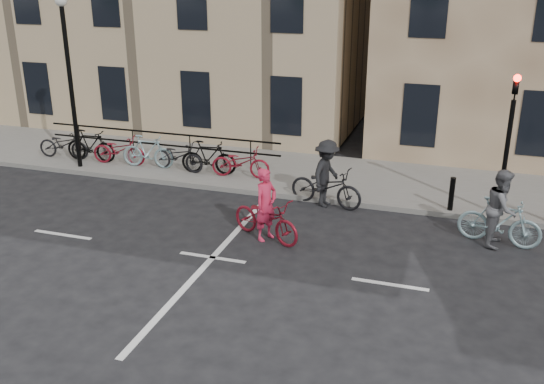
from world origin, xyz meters
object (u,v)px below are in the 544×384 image
(traffic_light, at_px, (510,128))
(lamp_post, at_px, (68,61))
(cyclist_pink, at_px, (266,215))
(cyclist_dark, at_px, (326,180))
(cyclist_grey, at_px, (501,215))

(traffic_light, relative_size, lamp_post, 0.74)
(cyclist_pink, height_order, cyclist_dark, cyclist_dark)
(lamp_post, distance_m, cyclist_pink, 8.44)
(lamp_post, xyz_separation_m, cyclist_pink, (7.33, -3.05, -2.87))
(cyclist_pink, xyz_separation_m, cyclist_grey, (5.32, 1.40, 0.13))
(lamp_post, height_order, cyclist_dark, lamp_post)
(cyclist_dark, bearing_deg, traffic_light, -72.28)
(cyclist_pink, xyz_separation_m, cyclist_dark, (0.88, 2.55, 0.12))
(traffic_light, distance_m, cyclist_pink, 6.42)
(traffic_light, height_order, cyclist_grey, traffic_light)
(cyclist_dark, bearing_deg, cyclist_grey, -92.43)
(cyclist_pink, bearing_deg, traffic_light, -37.08)
(lamp_post, bearing_deg, traffic_light, -0.27)
(cyclist_pink, bearing_deg, cyclist_dark, 4.77)
(cyclist_grey, relative_size, cyclist_dark, 0.90)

